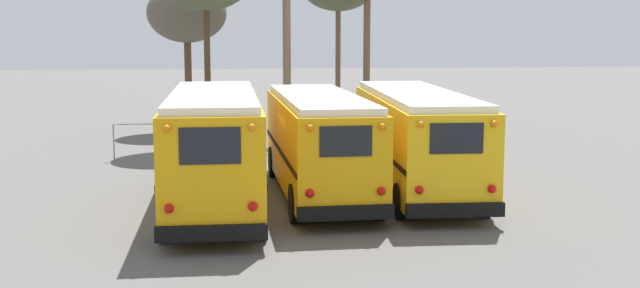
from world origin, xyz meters
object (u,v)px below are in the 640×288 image
at_px(school_bus_2, 415,137).
at_px(bare_tree_1, 187,14).
at_px(school_bus_1, 319,141).
at_px(school_bus_0, 214,146).
at_px(utility_pole, 287,45).

xyz_separation_m(school_bus_2, bare_tree_1, (-7.76, 15.91, 4.09)).
distance_m(school_bus_1, school_bus_2, 3.18).
relative_size(school_bus_0, school_bus_1, 1.01).
distance_m(school_bus_1, bare_tree_1, 17.64).
height_order(school_bus_0, utility_pole, utility_pole).
xyz_separation_m(school_bus_1, bare_tree_1, (-4.64, 16.52, 4.10)).
bearing_deg(school_bus_1, bare_tree_1, 105.68).
distance_m(school_bus_1, utility_pole, 12.16).
xyz_separation_m(school_bus_0, school_bus_2, (6.25, 2.07, -0.10)).
bearing_deg(school_bus_2, school_bus_1, -168.98).
xyz_separation_m(school_bus_0, utility_pole, (3.06, 13.33, 2.54)).
bearing_deg(school_bus_2, bare_tree_1, 116.00).
bearing_deg(bare_tree_1, school_bus_0, -85.20).
relative_size(school_bus_0, school_bus_2, 0.91).
relative_size(utility_pole, bare_tree_1, 1.16).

